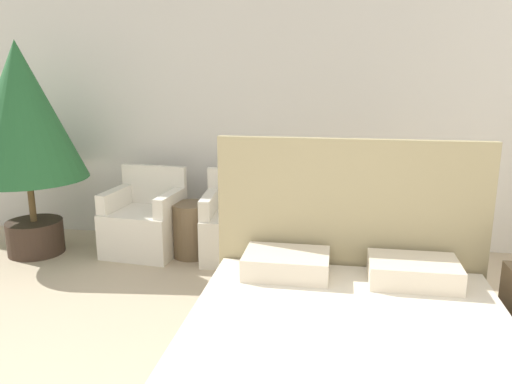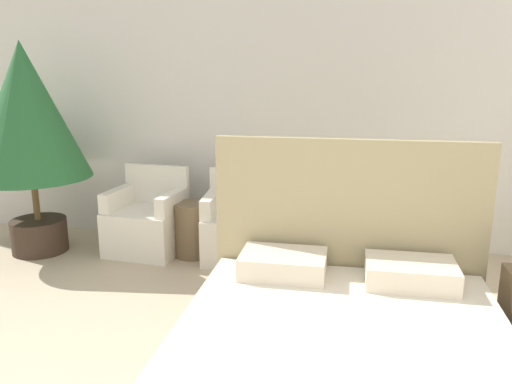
{
  "view_description": "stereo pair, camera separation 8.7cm",
  "coord_description": "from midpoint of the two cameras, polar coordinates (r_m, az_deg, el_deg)",
  "views": [
    {
      "loc": [
        0.62,
        -1.07,
        1.71
      ],
      "look_at": [
        -0.01,
        2.68,
        0.79
      ],
      "focal_mm": 35.0,
      "sensor_mm": 36.0,
      "label": 1
    },
    {
      "loc": [
        0.7,
        -1.06,
        1.71
      ],
      "look_at": [
        -0.01,
        2.68,
        0.79
      ],
      "focal_mm": 35.0,
      "sensor_mm": 36.0,
      "label": 2
    }
  ],
  "objects": [
    {
      "name": "wall_back",
      "position": [
        4.95,
        1.78,
        10.63
      ],
      "size": [
        10.0,
        0.06,
        2.9
      ],
      "color": "silver",
      "rests_on": "ground_plane"
    },
    {
      "name": "bed",
      "position": [
        2.67,
        9.51,
        -19.12
      ],
      "size": [
        1.73,
        2.0,
        1.3
      ],
      "color": "#4C4238",
      "rests_on": "ground_plane"
    },
    {
      "name": "armchair_near_window_left",
      "position": [
        4.92,
        -13.11,
        -3.71
      ],
      "size": [
        0.72,
        0.65,
        0.81
      ],
      "rotation": [
        0.0,
        0.0,
        -0.1
      ],
      "color": "silver",
      "rests_on": "ground_plane"
    },
    {
      "name": "armchair_near_window_right",
      "position": [
        4.65,
        -2.37,
        -4.38
      ],
      "size": [
        0.72,
        0.64,
        0.81
      ],
      "rotation": [
        0.0,
        0.0,
        0.08
      ],
      "color": "silver",
      "rests_on": "ground_plane"
    },
    {
      "name": "potted_palm",
      "position": [
        5.06,
        -25.58,
        7.59
      ],
      "size": [
        1.09,
        1.09,
        1.98
      ],
      "color": "#38281E",
      "rests_on": "ground_plane"
    },
    {
      "name": "side_table",
      "position": [
        4.75,
        -7.95,
        -4.31
      ],
      "size": [
        0.36,
        0.36,
        0.51
      ],
      "color": "brown",
      "rests_on": "ground_plane"
    }
  ]
}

